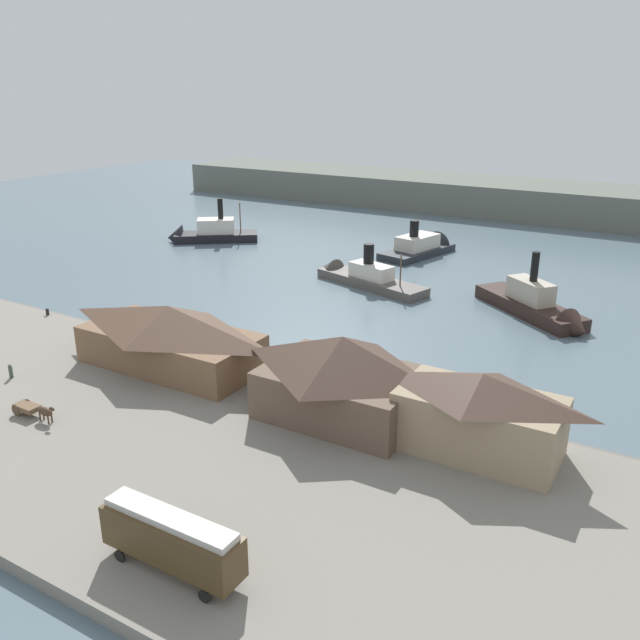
{
  "coord_description": "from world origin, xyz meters",
  "views": [
    {
      "loc": [
        50.06,
        -61.1,
        32.29
      ],
      "look_at": [
        7.43,
        10.92,
        2.0
      ],
      "focal_mm": 37.22,
      "sensor_mm": 36.0,
      "label": 1
    }
  ],
  "objects_px": {
    "ferry_mid_harbor": "(206,234)",
    "ferry_approaching_east": "(424,246)",
    "mooring_post_east": "(102,327)",
    "ferry_approaching_west": "(360,276)",
    "ferry_shed_east_terminal": "(342,376)",
    "ferry_shed_west_terminal": "(480,413)",
    "horse_cart": "(34,409)",
    "street_tram": "(172,538)",
    "ferry_moored_west": "(539,308)",
    "mooring_post_center_east": "(47,312)",
    "pedestrian_at_waters_edge": "(11,371)",
    "ferry_shed_customs_shed": "(170,336)"
  },
  "relations": [
    {
      "from": "horse_cart",
      "to": "ferry_approaching_west",
      "type": "bearing_deg",
      "value": 85.77
    },
    {
      "from": "ferry_shed_west_terminal",
      "to": "pedestrian_at_waters_edge",
      "type": "height_order",
      "value": "ferry_shed_west_terminal"
    },
    {
      "from": "ferry_shed_customs_shed",
      "to": "horse_cart",
      "type": "relative_size",
      "value": 3.83
    },
    {
      "from": "street_tram",
      "to": "mooring_post_east",
      "type": "relative_size",
      "value": 11.82
    },
    {
      "from": "ferry_shed_west_terminal",
      "to": "mooring_post_center_east",
      "type": "xyz_separation_m",
      "value": [
        -63.62,
        4.74,
        -3.37
      ]
    },
    {
      "from": "pedestrian_at_waters_edge",
      "to": "mooring_post_center_east",
      "type": "relative_size",
      "value": 1.88
    },
    {
      "from": "ferry_shed_west_terminal",
      "to": "street_tram",
      "type": "bearing_deg",
      "value": -116.84
    },
    {
      "from": "street_tram",
      "to": "ferry_mid_harbor",
      "type": "bearing_deg",
      "value": 128.61
    },
    {
      "from": "ferry_shed_east_terminal",
      "to": "pedestrian_at_waters_edge",
      "type": "distance_m",
      "value": 37.64
    },
    {
      "from": "ferry_approaching_east",
      "to": "ferry_moored_west",
      "type": "bearing_deg",
      "value": -43.66
    },
    {
      "from": "ferry_shed_east_terminal",
      "to": "ferry_moored_west",
      "type": "relative_size",
      "value": 0.76
    },
    {
      "from": "mooring_post_center_east",
      "to": "ferry_moored_west",
      "type": "xyz_separation_m",
      "value": [
        59.08,
        37.37,
        -0.06
      ]
    },
    {
      "from": "pedestrian_at_waters_edge",
      "to": "ferry_approaching_west",
      "type": "xyz_separation_m",
      "value": [
        14.68,
        55.68,
        -0.69
      ]
    },
    {
      "from": "ferry_shed_east_terminal",
      "to": "ferry_mid_harbor",
      "type": "height_order",
      "value": "ferry_shed_east_terminal"
    },
    {
      "from": "ferry_shed_east_terminal",
      "to": "ferry_approaching_west",
      "type": "height_order",
      "value": "ferry_shed_east_terminal"
    },
    {
      "from": "ferry_shed_customs_shed",
      "to": "mooring_post_east",
      "type": "height_order",
      "value": "ferry_shed_customs_shed"
    },
    {
      "from": "ferry_shed_east_terminal",
      "to": "street_tram",
      "type": "bearing_deg",
      "value": -87.97
    },
    {
      "from": "ferry_approaching_west",
      "to": "mooring_post_east",
      "type": "bearing_deg",
      "value": -113.56
    },
    {
      "from": "street_tram",
      "to": "pedestrian_at_waters_edge",
      "type": "xyz_separation_m",
      "value": [
        -36.7,
        13.97,
        -1.75
      ]
    },
    {
      "from": "horse_cart",
      "to": "street_tram",
      "type": "bearing_deg",
      "value": -19.23
    },
    {
      "from": "mooring_post_east",
      "to": "ferry_approaching_west",
      "type": "relative_size",
      "value": 0.04
    },
    {
      "from": "ferry_shed_customs_shed",
      "to": "horse_cart",
      "type": "height_order",
      "value": "ferry_shed_customs_shed"
    },
    {
      "from": "ferry_approaching_west",
      "to": "ferry_approaching_east",
      "type": "bearing_deg",
      "value": 86.7
    },
    {
      "from": "ferry_shed_east_terminal",
      "to": "ferry_moored_west",
      "type": "xyz_separation_m",
      "value": [
        9.09,
        42.26,
        -3.83
      ]
    },
    {
      "from": "ferry_shed_west_terminal",
      "to": "ferry_moored_west",
      "type": "bearing_deg",
      "value": 96.15
    },
    {
      "from": "ferry_mid_harbor",
      "to": "ferry_approaching_east",
      "type": "bearing_deg",
      "value": 17.32
    },
    {
      "from": "ferry_shed_east_terminal",
      "to": "mooring_post_center_east",
      "type": "distance_m",
      "value": 50.37
    },
    {
      "from": "pedestrian_at_waters_edge",
      "to": "ferry_approaching_east",
      "type": "xyz_separation_m",
      "value": [
        16.13,
        80.77,
        -0.61
      ]
    },
    {
      "from": "ferry_shed_east_terminal",
      "to": "pedestrian_at_waters_edge",
      "type": "relative_size",
      "value": 9.02
    },
    {
      "from": "ferry_shed_west_terminal",
      "to": "ferry_approaching_east",
      "type": "xyz_separation_m",
      "value": [
        -33.31,
        69.56,
        -3.65
      ]
    },
    {
      "from": "mooring_post_center_east",
      "to": "street_tram",
      "type": "bearing_deg",
      "value": -30.45
    },
    {
      "from": "ferry_approaching_east",
      "to": "horse_cart",
      "type": "bearing_deg",
      "value": -93.96
    },
    {
      "from": "ferry_shed_customs_shed",
      "to": "ferry_approaching_west",
      "type": "xyz_separation_m",
      "value": [
        1.55,
        44.08,
        -3.63
      ]
    },
    {
      "from": "horse_cart",
      "to": "mooring_post_east",
      "type": "distance_m",
      "value": 24.09
    },
    {
      "from": "ferry_shed_customs_shed",
      "to": "mooring_post_east",
      "type": "bearing_deg",
      "value": 166.27
    },
    {
      "from": "ferry_moored_west",
      "to": "ferry_approaching_east",
      "type": "relative_size",
      "value": 1.03
    },
    {
      "from": "mooring_post_east",
      "to": "ferry_approaching_east",
      "type": "height_order",
      "value": "ferry_approaching_east"
    },
    {
      "from": "pedestrian_at_waters_edge",
      "to": "ferry_approaching_west",
      "type": "relative_size",
      "value": 0.07
    },
    {
      "from": "ferry_shed_east_terminal",
      "to": "ferry_approaching_east",
      "type": "height_order",
      "value": "ferry_shed_east_terminal"
    },
    {
      "from": "pedestrian_at_waters_edge",
      "to": "ferry_moored_west",
      "type": "relative_size",
      "value": 0.08
    },
    {
      "from": "ferry_shed_customs_shed",
      "to": "street_tram",
      "type": "height_order",
      "value": "ferry_shed_customs_shed"
    },
    {
      "from": "horse_cart",
      "to": "ferry_shed_east_terminal",
      "type": "bearing_deg",
      "value": 31.68
    },
    {
      "from": "horse_cart",
      "to": "ferry_approaching_east",
      "type": "xyz_separation_m",
      "value": [
        5.91,
        85.5,
        -0.76
      ]
    },
    {
      "from": "street_tram",
      "to": "mooring_post_center_east",
      "type": "relative_size",
      "value": 11.82
    },
    {
      "from": "ferry_shed_west_terminal",
      "to": "ferry_moored_west",
      "type": "distance_m",
      "value": 42.49
    },
    {
      "from": "street_tram",
      "to": "mooring_post_center_east",
      "type": "bearing_deg",
      "value": 149.55
    },
    {
      "from": "ferry_approaching_east",
      "to": "pedestrian_at_waters_edge",
      "type": "bearing_deg",
      "value": -101.29
    },
    {
      "from": "ferry_approaching_east",
      "to": "ferry_shed_west_terminal",
      "type": "bearing_deg",
      "value": -64.41
    },
    {
      "from": "ferry_approaching_east",
      "to": "street_tram",
      "type": "bearing_deg",
      "value": -77.75
    },
    {
      "from": "ferry_shed_east_terminal",
      "to": "mooring_post_center_east",
      "type": "height_order",
      "value": "ferry_shed_east_terminal"
    }
  ]
}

